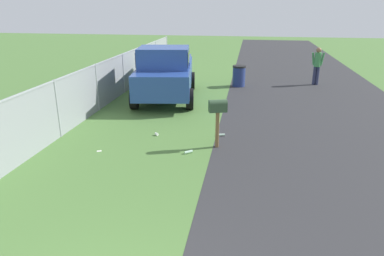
{
  "coord_description": "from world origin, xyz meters",
  "views": [
    {
      "loc": [
        -2.41,
        -1.56,
        3.62
      ],
      "look_at": [
        4.61,
        -0.41,
        1.1
      ],
      "focal_mm": 33.04,
      "sensor_mm": 36.0,
      "label": 1
    }
  ],
  "objects": [
    {
      "name": "litter_cup_by_mailbox",
      "position": [
        6.87,
        1.0,
        0.04
      ],
      "size": [
        0.12,
        0.13,
        0.08
      ],
      "primitive_type": "cylinder",
      "rotation": [
        0.0,
        1.57,
        4.05
      ],
      "color": "white",
      "rests_on": "ground"
    },
    {
      "name": "trash_bin",
      "position": [
        13.74,
        -1.09,
        0.48
      ],
      "size": [
        0.6,
        0.6,
        0.95
      ],
      "color": "navy",
      "rests_on": "ground"
    },
    {
      "name": "litter_wrapper_midfield_a",
      "position": [
        5.52,
        2.18,
        0.0
      ],
      "size": [
        0.13,
        0.14,
        0.01
      ],
      "primitive_type": "cube",
      "rotation": [
        0.0,
        0.0,
        5.17
      ],
      "color": "silver",
      "rests_on": "ground"
    },
    {
      "name": "litter_bottle_near_hydrant",
      "position": [
        7.13,
        -0.84,
        0.04
      ],
      "size": [
        0.11,
        0.23,
        0.07
      ],
      "primitive_type": "cylinder",
      "rotation": [
        0.0,
        1.57,
        1.76
      ],
      "color": "#B2D8BF",
      "rests_on": "ground"
    },
    {
      "name": "road_asphalt",
      "position": [
        6.0,
        -4.03,
        0.0
      ],
      "size": [
        60.0,
        6.65,
        0.01
      ],
      "primitive_type": "cube",
      "color": "#2D2D30",
      "rests_on": "ground"
    },
    {
      "name": "fence_section",
      "position": [
        10.38,
        3.7,
        0.9
      ],
      "size": [
        18.91,
        0.07,
        1.65
      ],
      "color": "#9EA3A8",
      "rests_on": "ground"
    },
    {
      "name": "litter_bottle_far_scatter",
      "position": [
        5.76,
        -0.13,
        0.04
      ],
      "size": [
        0.19,
        0.22,
        0.07
      ],
      "primitive_type": "cylinder",
      "rotation": [
        0.0,
        1.57,
        5.39
      ],
      "color": "#B2D8BF",
      "rests_on": "ground"
    },
    {
      "name": "mailbox",
      "position": [
        6.29,
        -0.81,
        1.03
      ],
      "size": [
        0.33,
        0.51,
        1.3
      ],
      "rotation": [
        0.0,
        0.0,
        0.32
      ],
      "color": "brown",
      "rests_on": "ground"
    },
    {
      "name": "pedestrian",
      "position": [
        14.66,
        -4.63,
        1.0
      ],
      "size": [
        0.3,
        0.57,
        1.72
      ],
      "rotation": [
        0.0,
        0.0,
        3.04
      ],
      "color": "#2D3351",
      "rests_on": "ground"
    },
    {
      "name": "pickup_truck",
      "position": [
        10.95,
        1.69,
        1.1
      ],
      "size": [
        5.05,
        2.79,
        2.09
      ],
      "rotation": [
        0.0,
        0.0,
        3.28
      ],
      "color": "#284793",
      "rests_on": "ground"
    }
  ]
}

